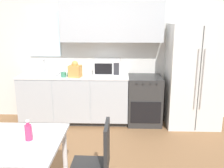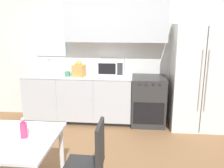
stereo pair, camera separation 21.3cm
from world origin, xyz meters
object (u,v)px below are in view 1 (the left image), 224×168
object	(u,v)px
dining_chair_side	(99,159)
drink_bottle	(28,132)
refrigerator	(193,76)
coffee_mug	(64,74)
oven_range	(144,100)
dining_table	(15,151)
microwave	(107,67)

from	to	relation	value
dining_chair_side	drink_bottle	world-z (taller)	drink_bottle
refrigerator	coffee_mug	bearing A→B (deg)	-177.16
coffee_mug	oven_range	bearing A→B (deg)	6.15
dining_table	drink_bottle	xyz separation A→B (m)	(0.15, 0.03, 0.20)
microwave	dining_table	size ratio (longest dim) A/B	0.52
coffee_mug	dining_chair_side	bearing A→B (deg)	-68.89
dining_table	refrigerator	bearing A→B (deg)	42.79
refrigerator	coffee_mug	distance (m)	2.35
refrigerator	microwave	distance (m)	1.60
refrigerator	microwave	world-z (taller)	refrigerator
refrigerator	oven_range	bearing A→B (deg)	177.19
microwave	drink_bottle	xyz separation A→B (m)	(-0.68, -2.34, -0.23)
coffee_mug	dining_chair_side	distance (m)	2.26
microwave	dining_chair_side	size ratio (longest dim) A/B	0.53
oven_range	refrigerator	xyz separation A→B (m)	(0.87, -0.04, 0.48)
coffee_mug	drink_bottle	world-z (taller)	coffee_mug
coffee_mug	dining_table	size ratio (longest dim) A/B	0.14
refrigerator	dining_table	xyz separation A→B (m)	(-2.41, -2.23, -0.30)
oven_range	dining_chair_side	world-z (taller)	dining_chair_side
dining_chair_side	refrigerator	bearing A→B (deg)	-34.05
dining_chair_side	drink_bottle	xyz separation A→B (m)	(-0.71, -0.01, 0.30)
dining_table	dining_chair_side	xyz separation A→B (m)	(0.85, 0.04, -0.10)
coffee_mug	dining_table	world-z (taller)	coffee_mug
dining_table	microwave	bearing A→B (deg)	70.89
drink_bottle	microwave	bearing A→B (deg)	73.90
dining_chair_side	drink_bottle	distance (m)	0.77
oven_range	dining_chair_side	size ratio (longest dim) A/B	0.97
oven_range	dining_table	xyz separation A→B (m)	(-1.53, -2.27, 0.18)
microwave	coffee_mug	size ratio (longest dim) A/B	3.71
drink_bottle	dining_table	bearing A→B (deg)	-168.23
microwave	drink_bottle	size ratio (longest dim) A/B	2.30
microwave	drink_bottle	distance (m)	2.45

